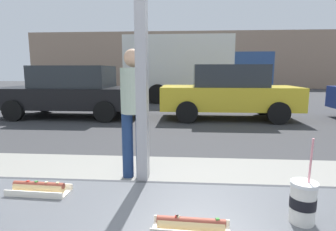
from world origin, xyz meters
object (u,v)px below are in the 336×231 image
Objects in this scene: parked_car_black at (72,91)px; pedestrian at (134,106)px; soda_cup_left at (303,201)px; box_truck at (192,67)px; hotdog_tray_near at (39,188)px; parked_car_yellow at (229,92)px; hotdog_tray_far at (191,225)px.

pedestrian is at bearing -59.63° from parked_car_black.
box_truck is (-0.21, 12.70, 0.63)m from soda_cup_left.
hotdog_tray_near is 7.85m from parked_car_yellow.
parked_car_black is 6.41m from box_truck.
pedestrian reaches higher than hotdog_tray_far.
pedestrian reaches higher than parked_car_black.
hotdog_tray_near and hotdog_tray_far have the same top height.
parked_car_yellow is (1.91, 7.62, -0.14)m from hotdog_tray_near.
box_truck reaches higher than pedestrian.
parked_car_yellow is 5.11m from box_truck.
box_truck reaches higher than soda_cup_left.
parked_car_yellow is 0.61× the size of box_truck.
parked_car_yellow reaches higher than parked_car_black.
box_truck reaches higher than hotdog_tray_far.
soda_cup_left is 7.82m from parked_car_yellow.
hotdog_tray_far is 0.16× the size of pedestrian.
pedestrian reaches higher than hotdog_tray_near.
hotdog_tray_far is at bearing -20.33° from hotdog_tray_near.
pedestrian is at bearing 90.93° from hotdog_tray_near.
soda_cup_left is 0.04× the size of box_truck.
pedestrian reaches higher than soda_cup_left.
hotdog_tray_near is 0.70m from hotdog_tray_far.
box_truck is 10.33m from pedestrian.
hotdog_tray_near is at bearing -89.07° from pedestrian.
box_truck is at bearing 85.15° from pedestrian.
box_truck is at bearing 50.92° from parked_car_black.
hotdog_tray_near is 0.06× the size of parked_car_yellow.
box_truck is (4.00, 4.93, 0.84)m from parked_car_black.
box_truck is at bearing 89.19° from hotdog_tray_far.
hotdog_tray_near is 0.04× the size of box_truck.
soda_cup_left is at bearing 12.88° from hotdog_tray_far.
box_truck is at bearing 102.28° from parked_car_yellow.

